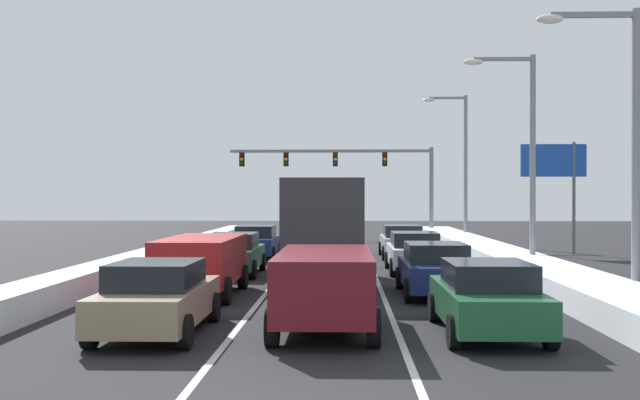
{
  "coord_description": "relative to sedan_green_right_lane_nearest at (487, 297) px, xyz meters",
  "views": [
    {
      "loc": [
        0.58,
        -8.84,
        2.85
      ],
      "look_at": [
        -0.63,
        29.44,
        2.65
      ],
      "focal_mm": 42.13,
      "sensor_mm": 36.0,
      "label": 1
    }
  ],
  "objects": [
    {
      "name": "sedan_tan_left_lane_nearest",
      "position": [
        -6.77,
        -0.19,
        0.0
      ],
      "size": [
        2.0,
        4.5,
        1.51
      ],
      "color": "#937F60",
      "rests_on": "ground"
    },
    {
      "name": "sedan_white_right_lane_third",
      "position": [
        -0.31,
        12.5,
        0.0
      ],
      "size": [
        2.0,
        4.5,
        1.51
      ],
      "color": "silver",
      "rests_on": "ground"
    },
    {
      "name": "box_truck_center_lane_second",
      "position": [
        -3.54,
        8.53,
        1.14
      ],
      "size": [
        2.53,
        7.2,
        3.36
      ],
      "color": "black",
      "rests_on": "ground"
    },
    {
      "name": "sedan_green_right_lane_nearest",
      "position": [
        0.0,
        0.0,
        0.0
      ],
      "size": [
        2.0,
        4.5,
        1.51
      ],
      "color": "#1E5633",
      "rests_on": "ground"
    },
    {
      "name": "street_lamp_right_far",
      "position": [
        4.04,
        29.75,
        4.5
      ],
      "size": [
        2.66,
        0.36,
        8.89
      ],
      "color": "gray",
      "rests_on": "ground"
    },
    {
      "name": "sedan_gray_center_lane_third",
      "position": [
        -3.28,
        16.94,
        0.0
      ],
      "size": [
        2.0,
        4.5,
        1.51
      ],
      "color": "slate",
      "rests_on": "ground"
    },
    {
      "name": "snow_bank_left_shoulder",
      "position": [
        -10.52,
        14.76,
        -0.4
      ],
      "size": [
        1.26,
        47.11,
        0.73
      ],
      "primitive_type": "cube",
      "color": "white",
      "rests_on": "ground"
    },
    {
      "name": "suv_red_left_lane_second",
      "position": [
        -6.99,
        5.71,
        0.25
      ],
      "size": [
        2.16,
        4.9,
        1.67
      ],
      "color": "maroon",
      "rests_on": "ground"
    },
    {
      "name": "roadside_sign_right",
      "position": [
        7.37,
        21.71,
        3.25
      ],
      "size": [
        3.2,
        0.16,
        5.5
      ],
      "color": "#59595B",
      "rests_on": "ground"
    },
    {
      "name": "suv_maroon_center_lane_nearest",
      "position": [
        -3.33,
        0.29,
        0.25
      ],
      "size": [
        2.16,
        4.9,
        1.67
      ],
      "color": "maroon",
      "rests_on": "ground"
    },
    {
      "name": "suv_charcoal_center_lane_fourth",
      "position": [
        -3.67,
        23.19,
        0.25
      ],
      "size": [
        2.16,
        4.9,
        1.67
      ],
      "color": "#38383D",
      "rests_on": "ground"
    },
    {
      "name": "traffic_light_gantry",
      "position": [
        -2.2,
        36.16,
        4.12
      ],
      "size": [
        14.0,
        0.47,
        6.2
      ],
      "color": "slate",
      "rests_on": "ground"
    },
    {
      "name": "lane_stripe_between_right_lane_and_center_lane",
      "position": [
        -1.82,
        14.76,
        -0.76
      ],
      "size": [
        0.14,
        47.11,
        0.01
      ],
      "primitive_type": "cube",
      "color": "silver",
      "rests_on": "ground"
    },
    {
      "name": "sedan_navy_left_lane_fourth",
      "position": [
        -6.91,
        18.45,
        0.0
      ],
      "size": [
        2.0,
        4.5,
        1.51
      ],
      "color": "navy",
      "rests_on": "ground"
    },
    {
      "name": "street_lamp_right_near",
      "position": [
        4.21,
        4.06,
        3.86
      ],
      "size": [
        2.66,
        0.36,
        7.67
      ],
      "color": "gray",
      "rests_on": "ground"
    },
    {
      "name": "ground_plane",
      "position": [
        -3.52,
        10.48,
        -0.76
      ],
      "size": [
        120.0,
        120.0,
        0.0
      ],
      "primitive_type": "plane",
      "color": "black"
    },
    {
      "name": "sedan_green_left_lane_third",
      "position": [
        -6.94,
        11.6,
        0.0
      ],
      "size": [
        2.0,
        4.5,
        1.51
      ],
      "color": "#1E5633",
      "rests_on": "ground"
    },
    {
      "name": "sedan_navy_right_lane_second",
      "position": [
        -0.32,
        6.03,
        0.0
      ],
      "size": [
        2.0,
        4.5,
        1.51
      ],
      "color": "navy",
      "rests_on": "ground"
    },
    {
      "name": "street_lamp_right_mid",
      "position": [
        3.72,
        12.62,
        4.09
      ],
      "size": [
        2.66,
        0.36,
        8.09
      ],
      "color": "gray",
      "rests_on": "ground"
    },
    {
      "name": "sedan_silver_right_lane_fourth",
      "position": [
        -0.25,
        19.2,
        0.0
      ],
      "size": [
        2.0,
        4.5,
        1.51
      ],
      "color": "#B7BABF",
      "rests_on": "ground"
    },
    {
      "name": "lane_stripe_between_center_lane_and_left_lane",
      "position": [
        -5.22,
        14.76,
        -0.76
      ],
      "size": [
        0.14,
        47.11,
        0.01
      ],
      "primitive_type": "cube",
      "color": "silver",
      "rests_on": "ground"
    },
    {
      "name": "snow_bank_right_shoulder",
      "position": [
        3.48,
        14.76,
        -0.43
      ],
      "size": [
        2.11,
        47.11,
        0.68
      ],
      "primitive_type": "cube",
      "color": "white",
      "rests_on": "ground"
    }
  ]
}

